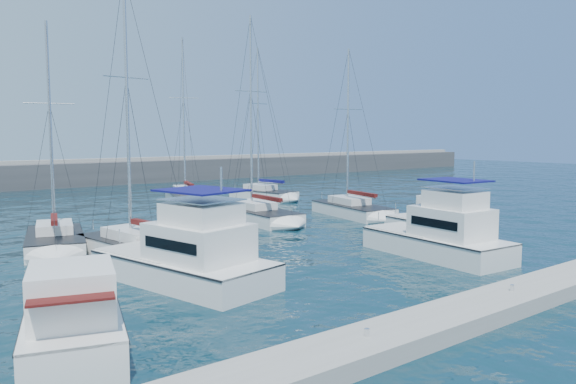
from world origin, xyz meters
TOP-DOWN VIEW (x-y plane):
  - ground at (0.00, 0.00)m, footprint 220.00×220.00m
  - breakwater at (0.00, 52.00)m, footprint 160.00×6.00m
  - dock at (0.00, -11.00)m, footprint 40.00×2.20m
  - dock_cleat_near_port at (-8.00, -11.00)m, footprint 0.16×0.16m
  - dock_cleat_centre at (0.00, -11.00)m, footprint 0.16×0.16m
  - motor_yacht_port_outer at (-14.88, -5.37)m, footprint 4.47×6.71m
  - motor_yacht_port_inner at (-8.31, -0.41)m, footprint 5.64×9.47m
  - motor_yacht_stbd_inner at (5.03, -3.93)m, footprint 3.88×8.57m
  - motor_yacht_stbd_outer at (9.12, -0.65)m, footprint 3.13×6.95m
  - sailboat_mid_a at (-10.89, 11.04)m, footprint 4.82×7.70m
  - sailboat_mid_b at (-7.91, 6.05)m, footprint 4.26×8.95m
  - sailboat_mid_d at (4.36, 12.58)m, footprint 3.60×8.45m
  - sailboat_mid_e at (12.20, 10.24)m, footprint 4.45×8.49m
  - sailboat_back_b at (5.84, 26.84)m, footprint 6.07×9.88m
  - sailboat_back_c at (13.26, 24.31)m, footprint 4.37×7.51m

SIDE VIEW (x-z plane):
  - ground at x=0.00m, z-range 0.00..0.00m
  - dock at x=0.00m, z-range 0.00..0.60m
  - sailboat_mid_e at x=12.20m, z-range -6.42..7.44m
  - sailboat_mid_a at x=-10.89m, z-range -6.18..7.21m
  - sailboat_back_b at x=5.84m, z-range -7.66..8.72m
  - sailboat_mid_b at x=-7.91m, z-range -7.22..8.27m
  - sailboat_mid_d at x=4.36m, z-range -7.41..8.47m
  - sailboat_back_c at x=13.26m, z-range -7.29..8.39m
  - dock_cleat_near_port at x=-8.00m, z-range 0.60..0.85m
  - dock_cleat_centre at x=0.00m, z-range 0.60..0.85m
  - motor_yacht_stbd_outer at x=9.12m, z-range -0.66..2.54m
  - motor_yacht_port_outer at x=-14.88m, z-range -0.66..2.54m
  - breakwater at x=0.00m, z-range -1.17..3.28m
  - motor_yacht_stbd_inner at x=5.03m, z-range -1.21..3.48m
  - motor_yacht_port_inner at x=-8.31m, z-range -1.21..3.48m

